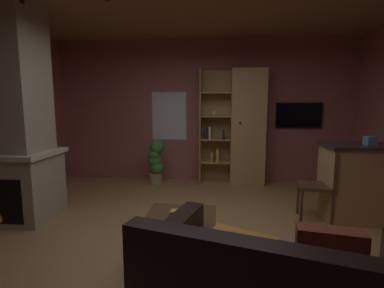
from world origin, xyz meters
TOP-DOWN VIEW (x-y plane):
  - floor at (0.00, 0.00)m, footprint 5.77×5.47m
  - wall_back at (0.00, 2.76)m, footprint 5.89×0.06m
  - window_pane_back at (-0.68, 2.73)m, footprint 0.69×0.01m
  - stone_fireplace at (-2.33, 0.52)m, footprint 1.02×0.83m
  - bookshelf_cabinet at (0.76, 2.49)m, footprint 1.21×0.41m
  - kitchen_bar_counter at (2.43, 0.92)m, footprint 1.51×0.63m
  - tissue_box at (2.21, 0.87)m, footprint 0.13×0.13m
  - coffee_table at (-0.03, -0.36)m, footprint 0.65×0.59m
  - table_book_0 at (-0.08, -0.32)m, footprint 0.11×0.10m
  - dining_chair at (1.65, 0.83)m, footprint 0.48×0.48m
  - potted_floor_plant at (-0.87, 2.32)m, footprint 0.31×0.32m
  - wall_mounted_tv at (1.82, 2.70)m, footprint 0.85×0.06m

SIDE VIEW (x-z plane):
  - floor at x=0.00m, z-range -0.02..0.00m
  - coffee_table at x=-0.03m, z-range 0.15..0.62m
  - potted_floor_plant at x=-0.87m, z-range 0.02..0.88m
  - table_book_0 at x=-0.08m, z-range 0.48..0.51m
  - kitchen_bar_counter at x=2.43m, z-range 0.00..1.01m
  - dining_chair at x=1.65m, z-range 0.07..0.99m
  - tissue_box at x=2.21m, z-range 1.00..1.11m
  - bookshelf_cabinet at x=0.76m, z-range -0.01..2.14m
  - stone_fireplace at x=-2.33m, z-range -0.13..2.63m
  - window_pane_back at x=-0.68m, z-range 0.81..1.75m
  - wall_mounted_tv at x=1.82m, z-range 1.07..1.55m
  - wall_back at x=0.00m, z-range 0.00..2.76m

